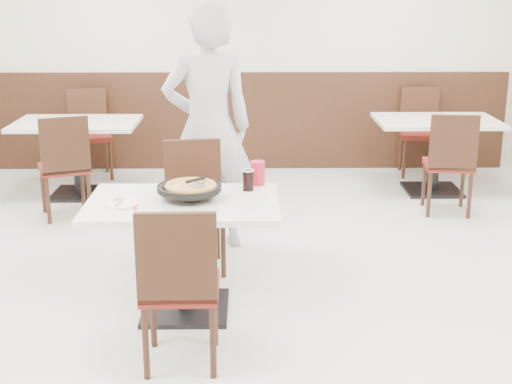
{
  "coord_description": "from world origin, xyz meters",
  "views": [
    {
      "loc": [
        0.04,
        -4.48,
        2.07
      ],
      "look_at": [
        0.08,
        -0.3,
        0.83
      ],
      "focal_mm": 50.0,
      "sensor_mm": 36.0,
      "label": 1
    }
  ],
  "objects_px": {
    "bg_chair_left_near": "(64,166)",
    "pizza_pan": "(189,192)",
    "side_plate": "(121,204)",
    "cola_glass": "(248,181)",
    "bg_table_right": "(434,156)",
    "chair_near": "(180,284)",
    "diner_person": "(208,129)",
    "pizza": "(191,189)",
    "bg_table_left": "(79,159)",
    "bg_chair_left_far": "(90,135)",
    "bg_chair_right_far": "(420,133)",
    "red_cup": "(258,173)",
    "bg_chair_right_near": "(448,162)",
    "main_table": "(184,257)",
    "chair_far": "(195,209)"
  },
  "relations": [
    {
      "from": "bg_chair_left_near",
      "to": "pizza_pan",
      "type": "bearing_deg",
      "value": -78.06
    },
    {
      "from": "side_plate",
      "to": "bg_chair_left_near",
      "type": "relative_size",
      "value": 0.21
    },
    {
      "from": "cola_glass",
      "to": "bg_table_right",
      "type": "xyz_separation_m",
      "value": [
        1.89,
        2.5,
        -0.44
      ]
    },
    {
      "from": "chair_near",
      "to": "diner_person",
      "type": "xyz_separation_m",
      "value": [
        0.06,
        1.85,
        0.49
      ]
    },
    {
      "from": "pizza",
      "to": "bg_table_left",
      "type": "bearing_deg",
      "value": 117.15
    },
    {
      "from": "bg_chair_left_far",
      "to": "bg_chair_right_far",
      "type": "xyz_separation_m",
      "value": [
        3.6,
        0.09,
        0.0
      ]
    },
    {
      "from": "side_plate",
      "to": "red_cup",
      "type": "distance_m",
      "value": 0.96
    },
    {
      "from": "bg_chair_left_far",
      "to": "bg_chair_right_near",
      "type": "relative_size",
      "value": 1.0
    },
    {
      "from": "main_table",
      "to": "cola_glass",
      "type": "height_order",
      "value": "cola_glass"
    },
    {
      "from": "bg_table_right",
      "to": "bg_chair_right_far",
      "type": "relative_size",
      "value": 1.26
    },
    {
      "from": "bg_chair_left_near",
      "to": "bg_chair_right_far",
      "type": "relative_size",
      "value": 1.0
    },
    {
      "from": "bg_table_right",
      "to": "chair_far",
      "type": "bearing_deg",
      "value": -138.15
    },
    {
      "from": "pizza",
      "to": "bg_chair_right_far",
      "type": "xyz_separation_m",
      "value": [
        2.26,
        3.34,
        -0.34
      ]
    },
    {
      "from": "side_plate",
      "to": "bg_chair_right_near",
      "type": "distance_m",
      "value": 3.4
    },
    {
      "from": "bg_table_left",
      "to": "bg_chair_right_near",
      "type": "relative_size",
      "value": 1.26
    },
    {
      "from": "pizza_pan",
      "to": "bg_chair_right_near",
      "type": "xyz_separation_m",
      "value": [
        2.21,
        2.01,
        -0.32
      ]
    },
    {
      "from": "bg_table_right",
      "to": "bg_chair_right_near",
      "type": "bearing_deg",
      "value": -94.08
    },
    {
      "from": "chair_far",
      "to": "pizza",
      "type": "bearing_deg",
      "value": 83.4
    },
    {
      "from": "chair_far",
      "to": "bg_chair_right_near",
      "type": "xyz_separation_m",
      "value": [
        2.22,
        1.36,
        0.0
      ]
    },
    {
      "from": "pizza",
      "to": "bg_chair_left_far",
      "type": "relative_size",
      "value": 0.33
    },
    {
      "from": "bg_table_left",
      "to": "bg_chair_right_far",
      "type": "xyz_separation_m",
      "value": [
        3.58,
        0.75,
        0.1
      ]
    },
    {
      "from": "red_cup",
      "to": "bg_chair_right_far",
      "type": "distance_m",
      "value": 3.55
    },
    {
      "from": "chair_near",
      "to": "diner_person",
      "type": "bearing_deg",
      "value": 86.96
    },
    {
      "from": "red_cup",
      "to": "bg_chair_left_near",
      "type": "xyz_separation_m",
      "value": [
        -1.73,
        1.6,
        -0.35
      ]
    },
    {
      "from": "chair_far",
      "to": "cola_glass",
      "type": "height_order",
      "value": "chair_far"
    },
    {
      "from": "chair_far",
      "to": "diner_person",
      "type": "xyz_separation_m",
      "value": [
        0.07,
        0.5,
        0.49
      ]
    },
    {
      "from": "main_table",
      "to": "bg_chair_right_far",
      "type": "relative_size",
      "value": 1.26
    },
    {
      "from": "chair_near",
      "to": "side_plate",
      "type": "relative_size",
      "value": 4.86
    },
    {
      "from": "pizza_pan",
      "to": "bg_chair_left_far",
      "type": "xyz_separation_m",
      "value": [
        -1.33,
        3.26,
        -0.32
      ]
    },
    {
      "from": "red_cup",
      "to": "bg_chair_right_near",
      "type": "xyz_separation_m",
      "value": [
        1.77,
        1.68,
        -0.35
      ]
    },
    {
      "from": "chair_near",
      "to": "bg_chair_left_far",
      "type": "bearing_deg",
      "value": 107.46
    },
    {
      "from": "cola_glass",
      "to": "bg_chair_left_far",
      "type": "distance_m",
      "value": 3.53
    },
    {
      "from": "pizza_pan",
      "to": "side_plate",
      "type": "bearing_deg",
      "value": -161.54
    },
    {
      "from": "bg_chair_right_near",
      "to": "bg_chair_left_far",
      "type": "bearing_deg",
      "value": 166.53
    },
    {
      "from": "bg_chair_left_far",
      "to": "bg_chair_right_near",
      "type": "height_order",
      "value": "same"
    },
    {
      "from": "pizza_pan",
      "to": "bg_chair_right_far",
      "type": "distance_m",
      "value": 4.06
    },
    {
      "from": "bg_chair_left_far",
      "to": "bg_chair_right_near",
      "type": "bearing_deg",
      "value": 142.03
    },
    {
      "from": "bg_table_left",
      "to": "red_cup",
      "type": "bearing_deg",
      "value": -52.36
    },
    {
      "from": "cola_glass",
      "to": "bg_table_right",
      "type": "bearing_deg",
      "value": 52.94
    },
    {
      "from": "chair_far",
      "to": "bg_table_right",
      "type": "xyz_separation_m",
      "value": [
        2.27,
        2.04,
        -0.1
      ]
    },
    {
      "from": "chair_far",
      "to": "bg_chair_left_near",
      "type": "bearing_deg",
      "value": -53.81
    },
    {
      "from": "diner_person",
      "to": "cola_glass",
      "type": "bearing_deg",
      "value": 93.99
    },
    {
      "from": "red_cup",
      "to": "bg_table_left",
      "type": "distance_m",
      "value": 2.9
    },
    {
      "from": "bg_table_right",
      "to": "side_plate",
      "type": "bearing_deg",
      "value": -133.33
    },
    {
      "from": "pizza_pan",
      "to": "cola_glass",
      "type": "relative_size",
      "value": 2.67
    },
    {
      "from": "chair_near",
      "to": "bg_table_right",
      "type": "xyz_separation_m",
      "value": [
        2.26,
        3.38,
        -0.1
      ]
    },
    {
      "from": "main_table",
      "to": "red_cup",
      "type": "xyz_separation_m",
      "value": [
        0.48,
        0.37,
        0.45
      ]
    },
    {
      "from": "chair_near",
      "to": "bg_chair_right_near",
      "type": "xyz_separation_m",
      "value": [
        2.21,
        2.71,
        0.0
      ]
    },
    {
      "from": "main_table",
      "to": "bg_chair_left_near",
      "type": "xyz_separation_m",
      "value": [
        -1.25,
        1.98,
        0.1
      ]
    },
    {
      "from": "bg_chair_right_near",
      "to": "chair_near",
      "type": "bearing_deg",
      "value": -123.27
    }
  ]
}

